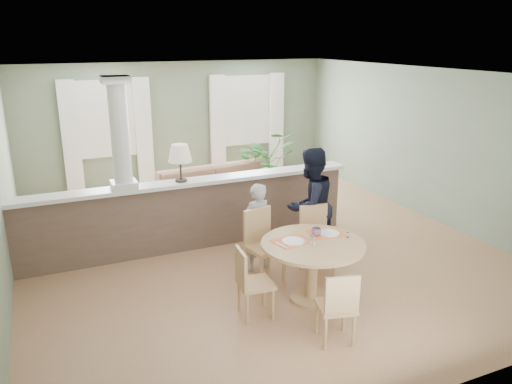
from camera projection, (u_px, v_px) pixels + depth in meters
name	position (u px, v px, depth m)	size (l,w,h in m)	color
ground	(250.00, 243.00, 8.12)	(8.00, 8.00, 0.00)	tan
room_shell	(233.00, 126.00, 8.12)	(7.02, 8.02, 2.71)	gray
pony_wall	(186.00, 206.00, 7.71)	(5.32, 0.38, 2.70)	brown
sofa	(219.00, 190.00, 9.54)	(2.77, 1.08, 0.81)	#986B53
houseplant	(265.00, 163.00, 10.39)	(1.25, 1.09, 1.39)	#2B692A
dining_table	(313.00, 254.00, 6.20)	(1.29, 1.29, 0.88)	tan
chair_far_boy	(262.00, 242.00, 6.77)	(0.52, 0.52, 0.99)	tan
chair_far_man	(316.00, 237.00, 6.98)	(0.48, 0.48, 0.97)	tan
chair_near	(338.00, 305.00, 5.31)	(0.47, 0.47, 0.86)	tan
chair_side	(250.00, 280.00, 5.84)	(0.43, 0.43, 0.87)	tan
child_person	(257.00, 227.00, 7.03)	(0.47, 0.31, 1.28)	#9D9DA2
man_person	(310.00, 206.00, 7.25)	(0.83, 0.65, 1.72)	black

